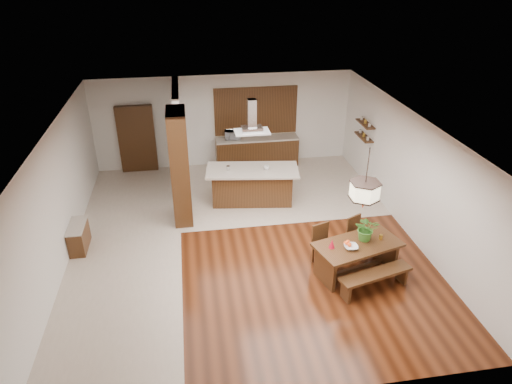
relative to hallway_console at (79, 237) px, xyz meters
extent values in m
plane|color=#39180A|center=(3.81, -0.20, -0.32)|extent=(9.00, 9.00, 0.00)
cube|color=white|center=(3.81, -0.20, 2.58)|extent=(8.00, 9.00, 0.04)
cube|color=silver|center=(3.81, 4.30, 1.14)|extent=(8.00, 0.04, 2.90)
cube|color=silver|center=(3.81, -4.70, 1.14)|extent=(8.00, 0.04, 2.90)
cube|color=silver|center=(-0.19, -0.20, 1.14)|extent=(0.04, 9.00, 2.90)
cube|color=silver|center=(7.81, -0.20, 1.14)|extent=(0.04, 9.00, 2.90)
cube|color=beige|center=(1.06, -0.20, -0.31)|extent=(2.50, 9.00, 0.01)
cube|color=beige|center=(5.06, 2.30, -0.31)|extent=(5.50, 4.00, 0.01)
cube|color=#3C1C0F|center=(3.81, -0.20, 2.57)|extent=(8.00, 9.00, 0.02)
cube|color=black|center=(2.41, 1.00, 1.14)|extent=(0.45, 1.00, 2.90)
cube|color=silver|center=(2.41, 3.10, 1.14)|extent=(0.18, 2.40, 2.90)
cube|color=black|center=(0.00, 0.00, 0.00)|extent=(0.37, 0.88, 0.63)
cube|color=black|center=(1.11, 4.20, 0.74)|extent=(1.10, 0.20, 2.10)
cube|color=black|center=(4.81, 4.00, 0.13)|extent=(2.60, 0.60, 0.90)
cube|color=#B8AEA1|center=(4.81, 4.00, 0.61)|extent=(2.60, 0.62, 0.05)
cube|color=#A26A30|center=(4.81, 4.26, 1.44)|extent=(2.60, 0.08, 1.50)
cube|color=black|center=(7.68, 2.40, 1.08)|extent=(0.26, 0.90, 0.04)
cube|color=black|center=(7.68, 2.40, 1.49)|extent=(0.26, 0.90, 0.04)
cube|color=black|center=(6.00, -1.88, 0.40)|extent=(1.98, 1.36, 0.06)
cube|color=black|center=(5.25, -2.09, 0.03)|extent=(0.28, 0.71, 0.69)
cube|color=black|center=(6.75, -1.66, 0.03)|extent=(0.28, 0.71, 0.69)
imported|color=#397527|center=(6.20, -1.76, 0.71)|extent=(0.60, 0.56, 0.55)
imported|color=beige|center=(5.79, -2.02, 0.47)|extent=(0.31, 0.31, 0.07)
cone|color=red|center=(5.41, -1.94, 0.53)|extent=(0.16, 0.16, 0.20)
cylinder|color=gold|center=(6.53, -1.80, 0.49)|extent=(0.08, 0.08, 0.11)
cube|color=black|center=(4.29, 1.60, 0.16)|extent=(2.21, 1.08, 0.96)
cube|color=#B8AEA1|center=(4.29, 1.55, 0.67)|extent=(2.57, 1.38, 0.05)
imported|color=silver|center=(4.66, 1.47, 0.75)|extent=(0.16, 0.16, 0.11)
imported|color=#BBBCC3|center=(4.04, 4.01, 0.77)|extent=(0.51, 0.36, 0.27)
camera|label=1|loc=(2.65, -9.35, 5.81)|focal=32.00mm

